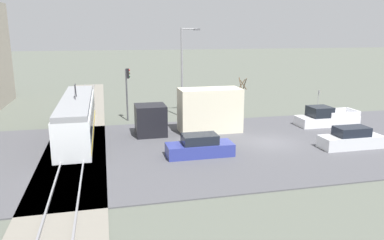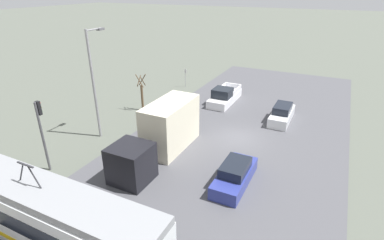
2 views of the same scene
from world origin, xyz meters
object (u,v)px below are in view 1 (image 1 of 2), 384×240
at_px(sedan_car_0, 351,139).
at_px(no_parking_sign, 318,98).
at_px(light_rail_tram, 77,117).
at_px(traffic_light_pole, 127,87).
at_px(street_tree, 242,97).
at_px(sedan_car_1, 200,147).
at_px(box_truck, 196,112).
at_px(street_lamp_near_crossing, 184,67).
at_px(pickup_truck, 326,118).

xyz_separation_m(sedan_car_0, no_parking_sign, (13.18, -5.29, 0.66)).
bearing_deg(light_rail_tram, no_parking_sign, -79.27).
height_order(light_rail_tram, traffic_light_pole, traffic_light_pole).
relative_size(light_rail_tram, sedan_car_0, 3.07).
bearing_deg(street_tree, sedan_car_1, 148.04).
bearing_deg(no_parking_sign, street_tree, 87.18).
distance_m(box_truck, street_lamp_near_crossing, 7.26).
distance_m(box_truck, street_tree, 9.43).
bearing_deg(pickup_truck, no_parking_sign, -25.90).
relative_size(box_truck, no_parking_sign, 3.94).
xyz_separation_m(light_rail_tram, street_tree, (5.27, -16.66, 0.14)).
height_order(light_rail_tram, street_lamp_near_crossing, street_lamp_near_crossing).
distance_m(traffic_light_pole, street_tree, 12.25).
height_order(light_rail_tram, no_parking_sign, light_rail_tram).
distance_m(box_truck, no_parking_sign, 16.78).
xyz_separation_m(pickup_truck, traffic_light_pole, (6.47, 17.83, 2.58)).
bearing_deg(sedan_car_1, no_parking_sign, 126.32).
bearing_deg(traffic_light_pole, street_lamp_near_crossing, -86.66).
bearing_deg(no_parking_sign, traffic_light_pole, 90.11).
bearing_deg(traffic_light_pole, sedan_car_0, -129.93).
xyz_separation_m(pickup_truck, street_lamp_near_crossing, (6.81, 12.12, 4.39)).
xyz_separation_m(sedan_car_1, street_tree, (12.82, -8.00, 1.05)).
distance_m(sedan_car_0, no_parking_sign, 14.22).
bearing_deg(box_truck, street_lamp_near_crossing, -2.88).
relative_size(pickup_truck, street_tree, 1.48).
relative_size(traffic_light_pole, street_lamp_near_crossing, 0.57).
bearing_deg(pickup_truck, box_truck, 88.34).
relative_size(box_truck, traffic_light_pole, 1.77).
bearing_deg(no_parking_sign, sedan_car_1, 126.32).
bearing_deg(pickup_truck, light_rail_tram, 85.71).
bearing_deg(no_parking_sign, sedan_car_0, 158.11).
height_order(box_truck, no_parking_sign, box_truck).
bearing_deg(no_parking_sign, pickup_truck, 154.10).
bearing_deg(light_rail_tram, pickup_truck, -94.29).
bearing_deg(street_tree, no_parking_sign, -92.82).
bearing_deg(pickup_truck, traffic_light_pole, 70.04).
height_order(box_truck, street_tree, street_tree).
relative_size(traffic_light_pole, no_parking_sign, 2.23).
height_order(street_lamp_near_crossing, no_parking_sign, street_lamp_near_crossing).
relative_size(pickup_truck, no_parking_sign, 2.48).
distance_m(box_truck, sedan_car_0, 12.52).
relative_size(light_rail_tram, street_tree, 3.78).
distance_m(sedan_car_1, no_parking_sign, 20.93).
distance_m(traffic_light_pole, street_lamp_near_crossing, 6.00).
bearing_deg(no_parking_sign, street_lamp_near_crossing, 88.91).
distance_m(box_truck, pickup_truck, 12.49).
xyz_separation_m(light_rail_tram, sedan_car_1, (-7.55, -8.66, -0.91)).
xyz_separation_m(traffic_light_pole, street_lamp_near_crossing, (0.33, -5.71, 1.80)).
bearing_deg(sedan_car_0, pickup_truck, 162.26).
height_order(light_rail_tram, box_truck, light_rail_tram).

